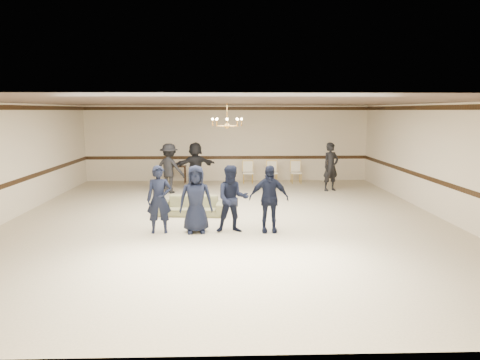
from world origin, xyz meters
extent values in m
cube|color=beige|center=(0.00, 0.00, 0.00)|extent=(12.00, 14.00, 0.01)
cube|color=#33241C|center=(0.00, 0.00, 3.20)|extent=(12.00, 14.00, 0.01)
cube|color=beige|center=(0.00, 7.00, 1.60)|extent=(12.00, 0.01, 3.20)
cube|color=beige|center=(0.00, -7.00, 1.60)|extent=(12.00, 0.01, 3.20)
cube|color=beige|center=(-6.00, 0.00, 1.60)|extent=(0.01, 14.00, 3.20)
cube|color=beige|center=(6.00, 0.00, 1.60)|extent=(0.01, 14.00, 3.20)
cube|color=black|center=(0.00, 6.99, 1.00)|extent=(12.00, 0.02, 0.14)
cube|color=black|center=(0.00, 6.99, 3.08)|extent=(12.00, 0.02, 0.14)
imported|color=black|center=(-1.68, -1.29, 0.84)|extent=(0.65, 0.46, 1.68)
imported|color=black|center=(-0.78, -1.29, 0.84)|extent=(0.86, 0.61, 1.68)
imported|color=black|center=(0.12, -1.29, 0.84)|extent=(0.86, 0.69, 1.68)
imported|color=black|center=(1.02, -1.29, 0.84)|extent=(0.98, 0.41, 1.68)
imported|color=#6C6D48|center=(-1.01, 0.58, 0.27)|extent=(1.93, 0.89, 0.55)
imported|color=black|center=(-2.11, 4.13, 0.91)|extent=(1.34, 1.06, 1.82)
imported|color=black|center=(-1.21, 4.83, 0.91)|extent=(1.76, 1.15, 1.82)
imported|color=black|center=(3.89, 4.43, 0.91)|extent=(0.78, 0.67, 1.82)
cube|color=#301C10|center=(-2.13, 6.40, 0.36)|extent=(0.87, 0.38, 0.73)
camera|label=1|loc=(-0.03, -12.14, 3.00)|focal=33.59mm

